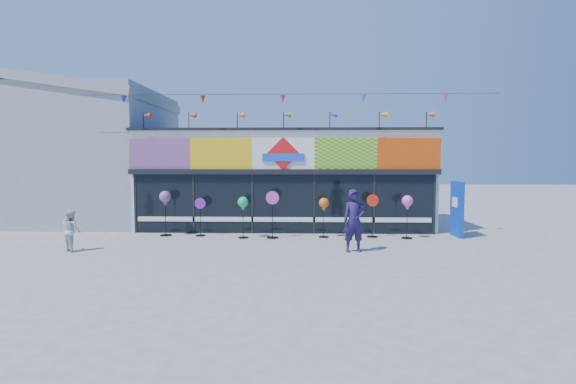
{
  "coord_description": "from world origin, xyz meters",
  "views": [
    {
      "loc": [
        0.73,
        -13.89,
        2.83
      ],
      "look_at": [
        0.23,
        2.0,
        1.72
      ],
      "focal_mm": 28.0,
      "sensor_mm": 36.0,
      "label": 1
    }
  ],
  "objects_px": {
    "spinner_3": "(272,213)",
    "spinner_4": "(324,206)",
    "adult_man": "(354,221)",
    "spinner_1": "(200,216)",
    "spinner_2": "(243,205)",
    "spinner_0": "(165,200)",
    "spinner_6": "(407,204)",
    "child": "(71,230)",
    "spinner_5": "(372,215)",
    "blue_sign": "(457,209)"
  },
  "relations": [
    {
      "from": "spinner_1",
      "to": "spinner_2",
      "type": "distance_m",
      "value": 1.78
    },
    {
      "from": "blue_sign",
      "to": "spinner_3",
      "type": "height_order",
      "value": "blue_sign"
    },
    {
      "from": "spinner_2",
      "to": "spinner_4",
      "type": "height_order",
      "value": "spinner_2"
    },
    {
      "from": "spinner_0",
      "to": "child",
      "type": "distance_m",
      "value": 3.66
    },
    {
      "from": "spinner_1",
      "to": "spinner_3",
      "type": "bearing_deg",
      "value": -8.38
    },
    {
      "from": "spinner_2",
      "to": "adult_man",
      "type": "distance_m",
      "value": 4.46
    },
    {
      "from": "spinner_6",
      "to": "spinner_1",
      "type": "bearing_deg",
      "value": 177.53
    },
    {
      "from": "spinner_0",
      "to": "spinner_6",
      "type": "xyz_separation_m",
      "value": [
        8.96,
        -0.34,
        -0.1
      ]
    },
    {
      "from": "spinner_1",
      "to": "spinner_2",
      "type": "xyz_separation_m",
      "value": [
        1.67,
        -0.42,
        0.46
      ]
    },
    {
      "from": "spinner_0",
      "to": "spinner_5",
      "type": "bearing_deg",
      "value": -0.58
    },
    {
      "from": "spinner_1",
      "to": "spinner_5",
      "type": "relative_size",
      "value": 0.9
    },
    {
      "from": "spinner_2",
      "to": "spinner_6",
      "type": "height_order",
      "value": "spinner_6"
    },
    {
      "from": "spinner_5",
      "to": "spinner_3",
      "type": "bearing_deg",
      "value": -174.83
    },
    {
      "from": "spinner_1",
      "to": "spinner_2",
      "type": "height_order",
      "value": "spinner_2"
    },
    {
      "from": "blue_sign",
      "to": "spinner_0",
      "type": "relative_size",
      "value": 1.21
    },
    {
      "from": "blue_sign",
      "to": "spinner_6",
      "type": "distance_m",
      "value": 2.02
    },
    {
      "from": "spinner_4",
      "to": "spinner_5",
      "type": "height_order",
      "value": "spinner_5"
    },
    {
      "from": "adult_man",
      "to": "spinner_4",
      "type": "bearing_deg",
      "value": 97.78
    },
    {
      "from": "spinner_2",
      "to": "child",
      "type": "relative_size",
      "value": 1.18
    },
    {
      "from": "spinner_2",
      "to": "spinner_3",
      "type": "height_order",
      "value": "spinner_3"
    },
    {
      "from": "spinner_2",
      "to": "spinner_5",
      "type": "bearing_deg",
      "value": 4.18
    },
    {
      "from": "spinner_2",
      "to": "adult_man",
      "type": "bearing_deg",
      "value": -32.07
    },
    {
      "from": "spinner_0",
      "to": "spinner_6",
      "type": "distance_m",
      "value": 8.97
    },
    {
      "from": "spinner_4",
      "to": "child",
      "type": "height_order",
      "value": "spinner_4"
    },
    {
      "from": "spinner_1",
      "to": "adult_man",
      "type": "relative_size",
      "value": 0.74
    },
    {
      "from": "spinner_4",
      "to": "adult_man",
      "type": "xyz_separation_m",
      "value": [
        0.82,
        -2.61,
        -0.2
      ]
    },
    {
      "from": "spinner_6",
      "to": "adult_man",
      "type": "bearing_deg",
      "value": -131.83
    },
    {
      "from": "spinner_6",
      "to": "adult_man",
      "type": "distance_m",
      "value": 3.31
    },
    {
      "from": "child",
      "to": "spinner_3",
      "type": "bearing_deg",
      "value": -121.35
    },
    {
      "from": "spinner_5",
      "to": "child",
      "type": "relative_size",
      "value": 1.23
    },
    {
      "from": "spinner_6",
      "to": "child",
      "type": "bearing_deg",
      "value": -166.83
    },
    {
      "from": "blue_sign",
      "to": "spinner_5",
      "type": "height_order",
      "value": "blue_sign"
    },
    {
      "from": "spinner_5",
      "to": "adult_man",
      "type": "distance_m",
      "value": 2.89
    },
    {
      "from": "spinner_0",
      "to": "spinner_3",
      "type": "bearing_deg",
      "value": -5.78
    },
    {
      "from": "spinner_5",
      "to": "spinner_6",
      "type": "height_order",
      "value": "spinner_5"
    },
    {
      "from": "spinner_3",
      "to": "adult_man",
      "type": "bearing_deg",
      "value": -41.42
    },
    {
      "from": "adult_man",
      "to": "spinner_3",
      "type": "bearing_deg",
      "value": 129.03
    },
    {
      "from": "adult_man",
      "to": "spinner_5",
      "type": "bearing_deg",
      "value": 60.49
    },
    {
      "from": "spinner_3",
      "to": "spinner_4",
      "type": "relative_size",
      "value": 1.18
    },
    {
      "from": "spinner_2",
      "to": "spinner_4",
      "type": "xyz_separation_m",
      "value": [
        2.96,
        0.25,
        -0.04
      ]
    },
    {
      "from": "blue_sign",
      "to": "spinner_5",
      "type": "xyz_separation_m",
      "value": [
        -3.16,
        -0.23,
        -0.19
      ]
    },
    {
      "from": "spinner_1",
      "to": "spinner_5",
      "type": "distance_m",
      "value": 6.43
    },
    {
      "from": "spinner_3",
      "to": "spinner_6",
      "type": "relative_size",
      "value": 1.09
    },
    {
      "from": "blue_sign",
      "to": "spinner_5",
      "type": "relative_size",
      "value": 1.3
    },
    {
      "from": "spinner_1",
      "to": "child",
      "type": "relative_size",
      "value": 1.11
    },
    {
      "from": "blue_sign",
      "to": "spinner_3",
      "type": "distance_m",
      "value": 6.87
    },
    {
      "from": "blue_sign",
      "to": "spinner_2",
      "type": "xyz_separation_m",
      "value": [
        -7.92,
        -0.58,
        0.18
      ]
    },
    {
      "from": "spinner_4",
      "to": "spinner_6",
      "type": "height_order",
      "value": "spinner_6"
    },
    {
      "from": "spinner_6",
      "to": "spinner_5",
      "type": "bearing_deg",
      "value": 167.96
    },
    {
      "from": "spinner_5",
      "to": "spinner_6",
      "type": "bearing_deg",
      "value": -12.04
    }
  ]
}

